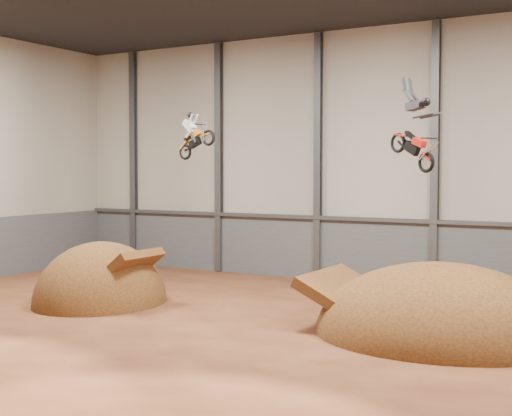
{
  "coord_description": "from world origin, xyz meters",
  "views": [
    {
      "loc": [
        13.66,
        -21.94,
        6.2
      ],
      "look_at": [
        -1.19,
        4.0,
        4.63
      ],
      "focal_mm": 50.0,
      "sensor_mm": 36.0,
      "label": 1
    }
  ],
  "objects_px": {
    "takeoff_ramp": "(101,303)",
    "landing_ramp": "(440,336)",
    "fmx_rider_b": "(409,125)",
    "fmx_rider_a": "(199,129)"
  },
  "relations": [
    {
      "from": "takeoff_ramp",
      "to": "landing_ramp",
      "type": "relative_size",
      "value": 0.7
    },
    {
      "from": "fmx_rider_b",
      "to": "fmx_rider_a",
      "type": "bearing_deg",
      "value": -162.27
    },
    {
      "from": "fmx_rider_b",
      "to": "takeoff_ramp",
      "type": "bearing_deg",
      "value": -149.31
    },
    {
      "from": "landing_ramp",
      "to": "fmx_rider_b",
      "type": "relative_size",
      "value": 3.03
    },
    {
      "from": "takeoff_ramp",
      "to": "fmx_rider_b",
      "type": "height_order",
      "value": "fmx_rider_b"
    },
    {
      "from": "fmx_rider_a",
      "to": "takeoff_ramp",
      "type": "bearing_deg",
      "value": -136.87
    },
    {
      "from": "takeoff_ramp",
      "to": "fmx_rider_b",
      "type": "xyz_separation_m",
      "value": [
        14.54,
        0.54,
        7.89
      ]
    },
    {
      "from": "takeoff_ramp",
      "to": "landing_ramp",
      "type": "height_order",
      "value": "takeoff_ramp"
    },
    {
      "from": "fmx_rider_b",
      "to": "landing_ramp",
      "type": "bearing_deg",
      "value": 66.64
    },
    {
      "from": "takeoff_ramp",
      "to": "fmx_rider_a",
      "type": "xyz_separation_m",
      "value": [
        3.82,
        2.59,
        8.13
      ]
    }
  ]
}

